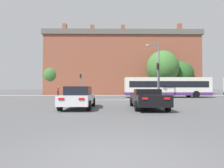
% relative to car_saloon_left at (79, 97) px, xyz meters
% --- Properties ---
extents(ground_plane, '(400.00, 400.00, 0.00)m').
position_rel_car_saloon_left_xyz_m(ground_plane, '(2.24, -8.68, -0.76)').
color(ground_plane, '#545456').
extents(stop_line_strip, '(8.96, 0.30, 0.01)m').
position_rel_car_saloon_left_xyz_m(stop_line_strip, '(2.24, 8.50, -0.75)').
color(stop_line_strip, silver).
rests_on(stop_line_strip, ground_plane).
extents(far_pavement, '(69.96, 2.50, 0.01)m').
position_rel_car_saloon_left_xyz_m(far_pavement, '(2.24, 20.83, -0.75)').
color(far_pavement, gray).
rests_on(far_pavement, ground_plane).
extents(brick_civic_building, '(33.63, 15.34, 16.17)m').
position_rel_car_saloon_left_xyz_m(brick_civic_building, '(4.80, 31.24, 6.10)').
color(brick_civic_building, brown).
rests_on(brick_civic_building, ground_plane).
extents(car_saloon_left, '(2.01, 4.31, 1.49)m').
position_rel_car_saloon_left_xyz_m(car_saloon_left, '(0.00, 0.00, 0.00)').
color(car_saloon_left, silver).
rests_on(car_saloon_left, ground_plane).
extents(car_roadster_right, '(2.12, 4.87, 1.32)m').
position_rel_car_saloon_left_xyz_m(car_roadster_right, '(4.69, -0.12, -0.06)').
color(car_roadster_right, black).
rests_on(car_roadster_right, ground_plane).
extents(bus_crossing_lead, '(12.33, 2.64, 2.94)m').
position_rel_car_saloon_left_xyz_m(bus_crossing_lead, '(10.53, 13.82, 0.82)').
color(bus_crossing_lead, silver).
rests_on(bus_crossing_lead, ground_plane).
extents(traffic_light_near_right, '(0.26, 0.31, 4.50)m').
position_rel_car_saloon_left_xyz_m(traffic_light_near_right, '(8.03, 9.36, 2.25)').
color(traffic_light_near_right, slate).
rests_on(traffic_light_near_right, ground_plane).
extents(traffic_light_far_left, '(0.26, 0.31, 3.97)m').
position_rel_car_saloon_left_xyz_m(traffic_light_far_left, '(-3.28, 20.12, 1.93)').
color(traffic_light_far_left, slate).
rests_on(traffic_light_far_left, ground_plane).
extents(street_lamp_junction, '(1.75, 0.36, 6.97)m').
position_rel_car_saloon_left_xyz_m(street_lamp_junction, '(7.96, 9.64, 3.48)').
color(street_lamp_junction, slate).
rests_on(street_lamp_junction, ground_plane).
extents(pedestrian_waiting, '(0.46, 0.40, 1.59)m').
position_rel_car_saloon_left_xyz_m(pedestrian_waiting, '(-4.08, 20.98, 0.17)').
color(pedestrian_waiting, black).
rests_on(pedestrian_waiting, ground_plane).
extents(pedestrian_walking_east, '(0.46, 0.37, 1.63)m').
position_rel_car_saloon_left_xyz_m(pedestrian_walking_east, '(10.68, 21.54, 0.19)').
color(pedestrian_walking_east, black).
rests_on(pedestrian_walking_east, ground_plane).
extents(pedestrian_walking_west, '(0.45, 0.34, 1.81)m').
position_rel_car_saloon_left_xyz_m(pedestrian_walking_west, '(-7.75, 21.30, 0.32)').
color(pedestrian_walking_west, black).
rests_on(pedestrian_walking_west, ground_plane).
extents(tree_by_building, '(5.07, 5.07, 6.87)m').
position_rel_car_saloon_left_xyz_m(tree_by_building, '(16.69, 23.73, 3.44)').
color(tree_by_building, '#4C3823').
rests_on(tree_by_building, ground_plane).
extents(tree_kerbside, '(6.12, 6.12, 8.63)m').
position_rel_car_saloon_left_xyz_m(tree_kerbside, '(12.30, 21.57, 4.65)').
color(tree_kerbside, '#4C3823').
rests_on(tree_kerbside, ground_plane).
extents(tree_distant, '(4.07, 4.07, 6.34)m').
position_rel_car_saloon_left_xyz_m(tree_distant, '(-10.23, 25.44, 3.43)').
color(tree_distant, '#4C3823').
rests_on(tree_distant, ground_plane).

